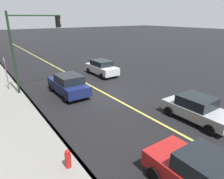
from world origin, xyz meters
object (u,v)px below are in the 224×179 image
at_px(traffic_light_mast, 31,39).
at_px(street_sign_post, 6,72).
at_px(car_red, 205,177).
at_px(car_silver, 197,109).
at_px(fire_hydrant, 68,160).
at_px(car_navy, 68,84).
at_px(car_white, 102,67).

distance_m(traffic_light_mast, street_sign_post, 3.50).
relative_size(car_red, car_silver, 1.03).
relative_size(car_red, street_sign_post, 1.47).
height_order(car_red, car_silver, car_red).
height_order(street_sign_post, fire_hydrant, street_sign_post).
bearing_deg(car_silver, fire_hydrant, 86.66).
bearing_deg(fire_hydrant, traffic_light_mast, -9.31).
distance_m(car_red, street_sign_post, 15.56).
bearing_deg(car_red, street_sign_post, 13.23).
xyz_separation_m(car_navy, car_white, (3.27, -5.13, -0.02)).
bearing_deg(car_white, car_red, 160.31).
bearing_deg(traffic_light_mast, car_red, -173.29).
xyz_separation_m(car_navy, traffic_light_mast, (2.18, 1.79, 3.38)).
bearing_deg(car_white, fire_hydrant, 142.29).
bearing_deg(street_sign_post, car_silver, -145.44).
height_order(car_white, car_red, car_red).
distance_m(car_navy, car_silver, 9.35).
bearing_deg(traffic_light_mast, car_silver, -149.26).
distance_m(car_red, traffic_light_mast, 14.24).
xyz_separation_m(car_white, car_red, (-14.83, 5.31, -0.02)).
xyz_separation_m(car_silver, fire_hydrant, (0.46, 7.84, -0.28)).
bearing_deg(car_white, street_sign_post, 88.06).
distance_m(car_silver, fire_hydrant, 7.86).
relative_size(car_white, car_silver, 1.02).
bearing_deg(traffic_light_mast, street_sign_post, 54.31).
xyz_separation_m(car_white, car_silver, (-11.52, 0.72, -0.06)).
relative_size(car_navy, street_sign_post, 1.54).
relative_size(car_navy, car_silver, 1.08).
distance_m(car_navy, car_white, 6.09).
relative_size(car_silver, street_sign_post, 1.42).
height_order(car_white, street_sign_post, street_sign_post).
height_order(car_white, traffic_light_mast, traffic_light_mast).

